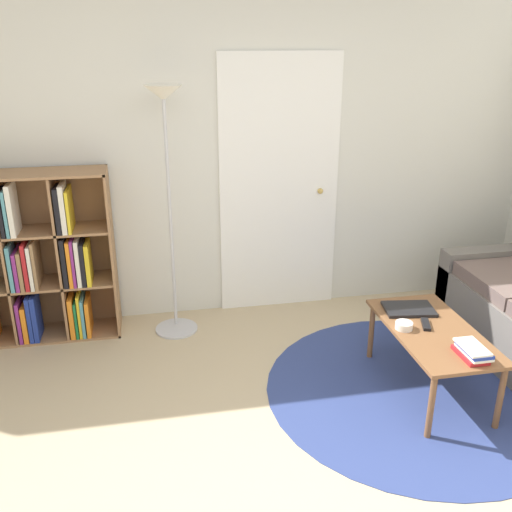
{
  "coord_description": "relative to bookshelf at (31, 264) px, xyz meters",
  "views": [
    {
      "loc": [
        -0.66,
        -1.85,
        2.09
      ],
      "look_at": [
        -0.05,
        1.28,
        0.85
      ],
      "focal_mm": 40.0,
      "sensor_mm": 36.0,
      "label": 1
    }
  ],
  "objects": [
    {
      "name": "remote",
      "position": [
        2.47,
        -1.15,
        -0.13
      ],
      "size": [
        0.09,
        0.15,
        0.02
      ],
      "color": "black",
      "rests_on": "coffee_table"
    },
    {
      "name": "bowl",
      "position": [
        2.32,
        -1.16,
        -0.12
      ],
      "size": [
        0.11,
        0.11,
        0.04
      ],
      "color": "silver",
      "rests_on": "coffee_table"
    },
    {
      "name": "bookshelf",
      "position": [
        0.0,
        0.0,
        0.0
      ],
      "size": [
        1.09,
        0.34,
        1.23
      ],
      "color": "#936B47",
      "rests_on": "ground_plane"
    },
    {
      "name": "wall_back",
      "position": [
        1.53,
        0.21,
        0.72
      ],
      "size": [
        7.73,
        0.11,
        2.6
      ],
      "color": "silver",
      "rests_on": "ground_plane"
    },
    {
      "name": "rug",
      "position": [
        2.42,
        -1.2,
        -0.57
      ],
      "size": [
        1.87,
        1.87,
        0.01
      ],
      "color": "navy",
      "rests_on": "ground_plane"
    },
    {
      "name": "coffee_table",
      "position": [
        2.5,
        -1.2,
        -0.19
      ],
      "size": [
        0.5,
        0.94,
        0.43
      ],
      "color": "brown",
      "rests_on": "ground_plane"
    },
    {
      "name": "floor_lamp",
      "position": [
        1.0,
        -0.11,
        0.8
      ],
      "size": [
        0.32,
        0.32,
        1.79
      ],
      "color": "#B7B7BC",
      "rests_on": "ground_plane"
    },
    {
      "name": "laptop",
      "position": [
        2.46,
        -0.93,
        -0.13
      ],
      "size": [
        0.34,
        0.26,
        0.02
      ],
      "color": "black",
      "rests_on": "coffee_table"
    },
    {
      "name": "book_stack_on_table",
      "position": [
        2.55,
        -1.53,
        -0.11
      ],
      "size": [
        0.14,
        0.22,
        0.07
      ],
      "color": "#B21E23",
      "rests_on": "coffee_table"
    }
  ]
}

